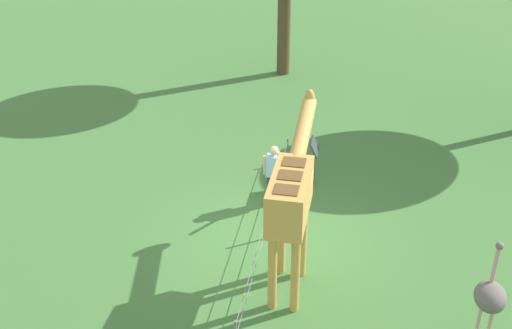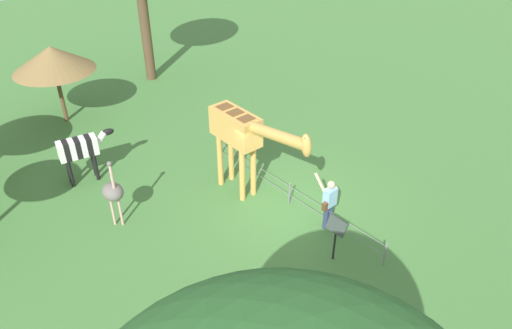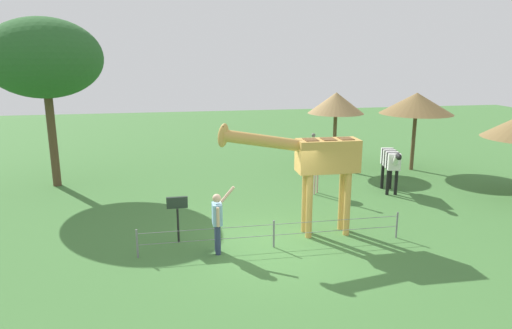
{
  "view_description": "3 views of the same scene",
  "coord_description": "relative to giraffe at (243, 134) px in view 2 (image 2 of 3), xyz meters",
  "views": [
    {
      "loc": [
        -11.96,
        -1.73,
        8.98
      ],
      "look_at": [
        -0.0,
        0.38,
        1.92
      ],
      "focal_mm": 46.19,
      "sensor_mm": 36.0,
      "label": 1
    },
    {
      "loc": [
        8.21,
        -8.52,
        9.25
      ],
      "look_at": [
        -0.51,
        -0.77,
        1.58
      ],
      "focal_mm": 34.27,
      "sensor_mm": 36.0,
      "label": 2
    },
    {
      "loc": [
        2.52,
        11.06,
        4.97
      ],
      "look_at": [
        0.33,
        -0.63,
        2.09
      ],
      "focal_mm": 31.91,
      "sensor_mm": 36.0,
      "label": 3
    }
  ],
  "objects": [
    {
      "name": "giraffe",
      "position": [
        0.0,
        0.0,
        0.0
      ],
      "size": [
        3.92,
        0.73,
        3.26
      ],
      "color": "gold",
      "rests_on": "ground_plane"
    },
    {
      "name": "visitor",
      "position": [
        2.8,
        0.76,
        -1.26
      ],
      "size": [
        0.61,
        0.58,
        1.72
      ],
      "color": "navy",
      "rests_on": "ground_plane"
    },
    {
      "name": "shade_hut_far",
      "position": [
        -8.43,
        -2.12,
        0.41
      ],
      "size": [
        3.03,
        3.03,
        3.06
      ],
      "color": "brown",
      "rests_on": "ground_plane"
    },
    {
      "name": "info_sign",
      "position": [
        3.79,
        -0.11,
        -1.21
      ],
      "size": [
        0.56,
        0.21,
        1.32
      ],
      "color": "black",
      "rests_on": "ground_plane"
    },
    {
      "name": "ostrich",
      "position": [
        -1.25,
        -3.69,
        -0.99
      ],
      "size": [
        0.7,
        0.56,
        2.25
      ],
      "color": "#CC9E93",
      "rests_on": "ground_plane"
    },
    {
      "name": "ground_plane",
      "position": [
        1.32,
        0.56,
        -2.16
      ],
      "size": [
        60.0,
        60.0,
        0.0
      ],
      "primitive_type": "plane",
      "color": "#427538"
    },
    {
      "name": "wire_fence",
      "position": [
        1.32,
        0.7,
        -1.76
      ],
      "size": [
        7.05,
        0.05,
        0.75
      ],
      "color": "slate",
      "rests_on": "ground_plane"
    },
    {
      "name": "zebra",
      "position": [
        -3.99,
        -3.37,
        -1.0
      ],
      "size": [
        0.68,
        1.82,
        1.66
      ],
      "color": "black",
      "rests_on": "ground_plane"
    }
  ]
}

